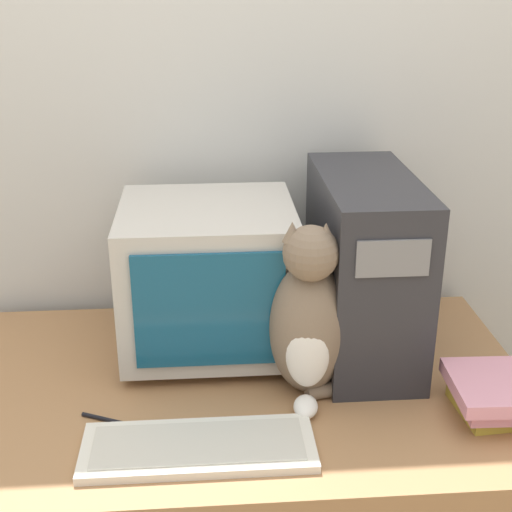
# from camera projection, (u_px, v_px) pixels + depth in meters

# --- Properties ---
(wall_back) EXTENTS (7.00, 0.05, 2.50)m
(wall_back) POSITION_uv_depth(u_px,v_px,m) (223.00, 133.00, 1.88)
(wall_back) COLOR silver
(wall_back) RESTS_ON ground_plane
(crt_monitor) EXTENTS (0.41, 0.39, 0.37)m
(crt_monitor) POSITION_uv_depth(u_px,v_px,m) (208.00, 277.00, 1.71)
(crt_monitor) COLOR #BCB7AD
(crt_monitor) RESTS_ON desk
(computer_tower) EXTENTS (0.22, 0.47, 0.44)m
(computer_tower) POSITION_uv_depth(u_px,v_px,m) (364.00, 267.00, 1.69)
(computer_tower) COLOR #28282D
(computer_tower) RESTS_ON desk
(keyboard) EXTENTS (0.46, 0.17, 0.02)m
(keyboard) POSITION_uv_depth(u_px,v_px,m) (199.00, 447.00, 1.40)
(keyboard) COLOR silver
(keyboard) RESTS_ON desk
(cat) EXTENTS (0.26, 0.24, 0.41)m
(cat) POSITION_uv_depth(u_px,v_px,m) (309.00, 320.00, 1.53)
(cat) COLOR #7A6651
(cat) RESTS_ON desk
(book_stack) EXTENTS (0.17, 0.20, 0.09)m
(book_stack) POSITION_uv_depth(u_px,v_px,m) (489.00, 395.00, 1.50)
(book_stack) COLOR gold
(book_stack) RESTS_ON desk
(pen) EXTENTS (0.15, 0.07, 0.01)m
(pen) POSITION_uv_depth(u_px,v_px,m) (115.00, 422.00, 1.48)
(pen) COLOR black
(pen) RESTS_ON desk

